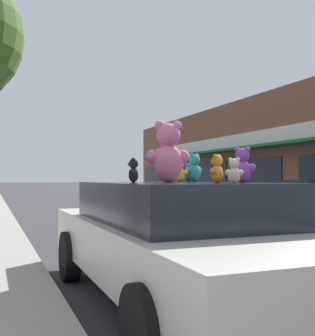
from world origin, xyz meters
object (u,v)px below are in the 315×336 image
object	(u,v)px
teddy_bear_yellow	(180,171)
teddy_bear_blue	(189,172)
teddy_bear_orange	(217,169)
parked_car_far_center	(300,198)
teddy_bear_giant	(168,153)
teddy_bear_teal	(194,168)
teddy_bear_black	(133,171)
teddy_bear_purple	(242,165)
plush_art_car	(179,237)
teddy_bear_cream	(234,171)

from	to	relation	value
teddy_bear_yellow	teddy_bear_blue	distance (m)	0.29
teddy_bear_orange	parked_car_far_center	world-z (taller)	teddy_bear_orange
teddy_bear_giant	teddy_bear_blue	xyz separation A→B (m)	(0.65, 0.82, -0.21)
teddy_bear_orange	teddy_bear_teal	bearing A→B (deg)	-141.96
teddy_bear_giant	teddy_bear_yellow	world-z (taller)	teddy_bear_giant
teddy_bear_blue	parked_car_far_center	size ratio (longest dim) A/B	0.06
teddy_bear_orange	teddy_bear_black	distance (m)	0.99
teddy_bear_blue	parked_car_far_center	distance (m)	8.72
teddy_bear_yellow	teddy_bear_purple	bearing A→B (deg)	144.94
teddy_bear_purple	parked_car_far_center	world-z (taller)	teddy_bear_purple
plush_art_car	teddy_bear_teal	bearing A→B (deg)	54.22
teddy_bear_blue	teddy_bear_teal	bearing A→B (deg)	111.90
teddy_bear_orange	teddy_bear_yellow	size ratio (longest dim) A/B	0.95
plush_art_car	teddy_bear_blue	world-z (taller)	teddy_bear_blue
teddy_bear_yellow	teddy_bear_teal	size ratio (longest dim) A/B	0.80
teddy_bear_purple	teddy_bear_black	xyz separation A→B (m)	(-1.02, 0.60, -0.05)
teddy_bear_giant	teddy_bear_orange	size ratio (longest dim) A/B	2.42
teddy_bear_orange	teddy_bear_teal	size ratio (longest dim) A/B	0.76
teddy_bear_cream	parked_car_far_center	xyz separation A→B (m)	(7.00, 7.33, -0.71)
teddy_bear_yellow	teddy_bear_orange	bearing A→B (deg)	126.14
plush_art_car	teddy_bear_teal	size ratio (longest dim) A/B	12.59
teddy_bear_blue	teddy_bear_giant	bearing A→B (deg)	63.72
teddy_bear_black	parked_car_far_center	size ratio (longest dim) A/B	0.06
teddy_bear_cream	teddy_bear_teal	size ratio (longest dim) A/B	0.65
teddy_bear_yellow	teddy_bear_blue	bearing A→B (deg)	-95.42
teddy_bear_giant	teddy_bear_orange	distance (m)	0.75
teddy_bear_blue	teddy_bear_teal	size ratio (longest dim) A/B	0.69
plush_art_car	teddy_bear_black	bearing A→B (deg)	150.79
teddy_bear_orange	teddy_bear_black	xyz separation A→B (m)	(-0.61, 0.77, -0.01)
teddy_bear_yellow	teddy_bear_teal	world-z (taller)	teddy_bear_teal
teddy_bear_yellow	teddy_bear_blue	world-z (taller)	teddy_bear_yellow
teddy_bear_giant	teddy_bear_orange	world-z (taller)	teddy_bear_giant
teddy_bear_orange	teddy_bear_teal	xyz separation A→B (m)	(0.44, 1.38, 0.04)
teddy_bear_purple	teddy_bear_orange	xyz separation A→B (m)	(-0.41, -0.17, -0.05)
teddy_bear_blue	parked_car_far_center	bearing A→B (deg)	-127.44
teddy_bear_black	teddy_bear_yellow	distance (m)	0.99
teddy_bear_purple	parked_car_far_center	xyz separation A→B (m)	(6.66, 6.94, -0.77)
plush_art_car	teddy_bear_cream	bearing A→B (deg)	-72.34
teddy_bear_giant	teddy_bear_blue	world-z (taller)	teddy_bear_giant
teddy_bear_purple	teddy_bear_orange	bearing A→B (deg)	65.43
teddy_bear_black	teddy_bear_blue	bearing A→B (deg)	153.22
teddy_bear_black	parked_car_far_center	bearing A→B (deg)	157.49
teddy_bear_giant	teddy_bear_teal	world-z (taller)	teddy_bear_giant
teddy_bear_giant	teddy_bear_purple	world-z (taller)	teddy_bear_giant
teddy_bear_giant	teddy_bear_yellow	distance (m)	0.79
teddy_bear_purple	plush_art_car	bearing A→B (deg)	11.22
teddy_bear_teal	plush_art_car	bearing A→B (deg)	35.82
teddy_bear_purple	teddy_bear_blue	world-z (taller)	teddy_bear_purple
teddy_bear_giant	teddy_bear_yellow	bearing A→B (deg)	-111.94
teddy_bear_orange	teddy_bear_giant	bearing A→B (deg)	-105.63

